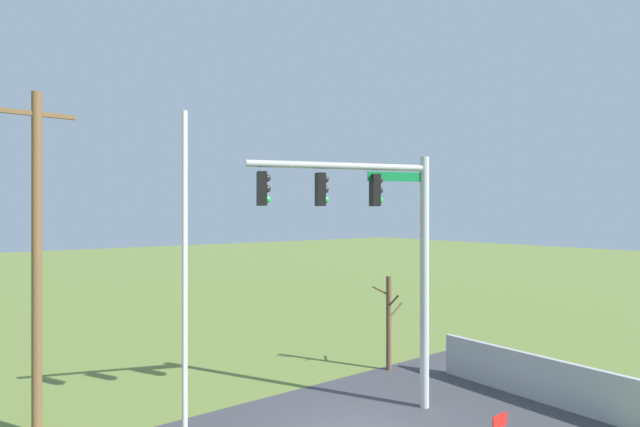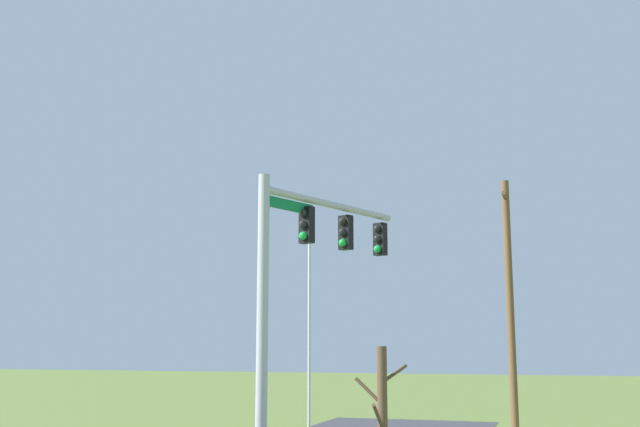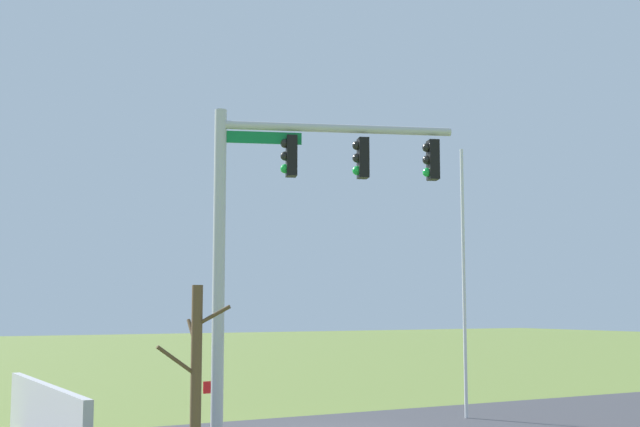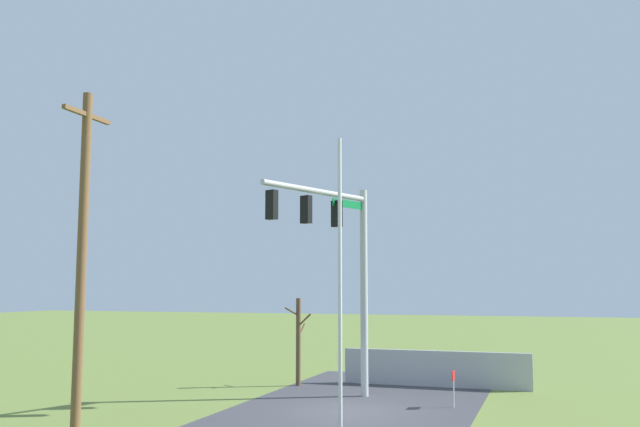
{
  "view_description": "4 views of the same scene",
  "coord_description": "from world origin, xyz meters",
  "px_view_note": "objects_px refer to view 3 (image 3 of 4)",
  "views": [
    {
      "loc": [
        -8.85,
        -10.0,
        6.01
      ],
      "look_at": [
        0.47,
        2.15,
        6.0
      ],
      "focal_mm": 28.18,
      "sensor_mm": 36.0,
      "label": 1
    },
    {
      "loc": [
        20.08,
        7.15,
        3.59
      ],
      "look_at": [
        0.87,
        1.04,
        7.12
      ],
      "focal_mm": 42.55,
      "sensor_mm": 36.0,
      "label": 2
    },
    {
      "loc": [
        10.55,
        18.14,
        3.19
      ],
      "look_at": [
        0.91,
        1.06,
        5.37
      ],
      "focal_mm": 47.26,
      "sensor_mm": 36.0,
      "label": 3
    },
    {
      "loc": [
        -21.62,
        -6.31,
        4.0
      ],
      "look_at": [
        -0.43,
        0.87,
        6.49
      ],
      "focal_mm": 37.79,
      "sensor_mm": 36.0,
      "label": 4
    }
  ],
  "objects_px": {
    "signal_mast": "(284,212)",
    "bare_tree": "(196,381)",
    "open_sign": "(213,393)",
    "flagpole": "(464,281)"
  },
  "relations": [
    {
      "from": "bare_tree",
      "to": "signal_mast",
      "type": "bearing_deg",
      "value": -138.89
    },
    {
      "from": "bare_tree",
      "to": "open_sign",
      "type": "distance_m",
      "value": 7.52
    },
    {
      "from": "bare_tree",
      "to": "flagpole",
      "type": "bearing_deg",
      "value": -154.18
    },
    {
      "from": "signal_mast",
      "to": "open_sign",
      "type": "relative_size",
      "value": 6.35
    },
    {
      "from": "bare_tree",
      "to": "open_sign",
      "type": "xyz_separation_m",
      "value": [
        -3.12,
        -6.77,
        -0.95
      ]
    },
    {
      "from": "bare_tree",
      "to": "open_sign",
      "type": "bearing_deg",
      "value": -114.7
    },
    {
      "from": "signal_mast",
      "to": "bare_tree",
      "type": "distance_m",
      "value": 5.51
    },
    {
      "from": "signal_mast",
      "to": "open_sign",
      "type": "height_order",
      "value": "signal_mast"
    },
    {
      "from": "signal_mast",
      "to": "bare_tree",
      "type": "height_order",
      "value": "signal_mast"
    },
    {
      "from": "flagpole",
      "to": "bare_tree",
      "type": "relative_size",
      "value": 2.19
    }
  ]
}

